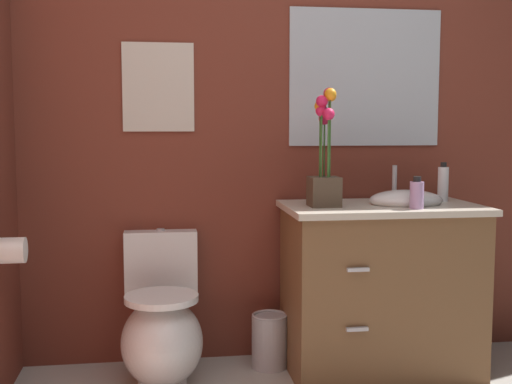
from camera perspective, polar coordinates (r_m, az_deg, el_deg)
wall_back at (r=3.43m, az=5.77°, el=6.56°), size 4.14×0.05×2.50m
toilet at (r=3.18m, az=-8.21°, el=-11.83°), size 0.38×0.59×0.69m
vanity_cabinet at (r=3.28m, az=10.85°, el=-8.05°), size 0.94×0.56×1.00m
flower_vase at (r=3.08m, az=6.01°, el=2.67°), size 0.14×0.14×0.56m
soap_bottle at (r=3.41m, az=16.01°, el=0.73°), size 0.05×0.05×0.20m
lotion_bottle at (r=3.08m, az=13.85°, el=-0.20°), size 0.06×0.06×0.15m
trash_bin at (r=3.34m, az=1.20°, el=-12.81°), size 0.18×0.18×0.27m
wall_poster at (r=3.30m, az=-8.52°, el=9.03°), size 0.35×0.01×0.44m
wall_mirror at (r=3.47m, az=9.51°, el=9.80°), size 0.80×0.01×0.70m
toilet_paper_roll at (r=2.95m, az=-20.51°, el=-4.79°), size 0.11×0.11×0.11m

